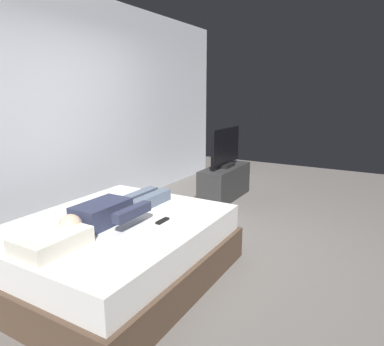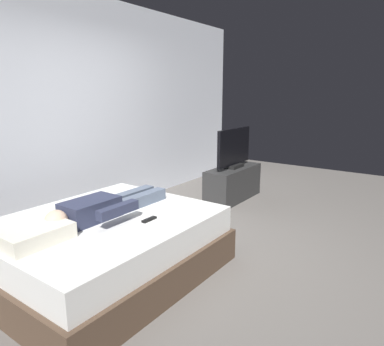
# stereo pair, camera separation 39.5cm
# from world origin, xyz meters

# --- Properties ---
(ground_plane) EXTENTS (10.00, 10.00, 0.00)m
(ground_plane) POSITION_xyz_m (0.00, 0.00, 0.00)
(ground_plane) COLOR slate
(back_wall) EXTENTS (6.40, 0.10, 2.80)m
(back_wall) POSITION_xyz_m (0.40, 1.93, 1.40)
(back_wall) COLOR silver
(back_wall) RESTS_ON ground
(bed) EXTENTS (1.91, 1.60, 0.54)m
(bed) POSITION_xyz_m (-0.71, 0.49, 0.26)
(bed) COLOR brown
(bed) RESTS_ON ground
(pillow) EXTENTS (0.48, 0.34, 0.12)m
(pillow) POSITION_xyz_m (-1.35, 0.49, 0.60)
(pillow) COLOR silver
(pillow) RESTS_ON bed
(person) EXTENTS (1.26, 0.46, 0.18)m
(person) POSITION_xyz_m (-0.68, 0.52, 0.62)
(person) COLOR #2D334C
(person) RESTS_ON bed
(remote) EXTENTS (0.15, 0.04, 0.02)m
(remote) POSITION_xyz_m (-0.53, 0.12, 0.55)
(remote) COLOR black
(remote) RESTS_ON bed
(tv_stand) EXTENTS (1.10, 0.40, 0.50)m
(tv_stand) POSITION_xyz_m (1.95, 0.68, 0.25)
(tv_stand) COLOR #2D2D2D
(tv_stand) RESTS_ON ground
(tv) EXTENTS (0.88, 0.20, 0.59)m
(tv) POSITION_xyz_m (1.95, 0.68, 0.78)
(tv) COLOR black
(tv) RESTS_ON tv_stand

